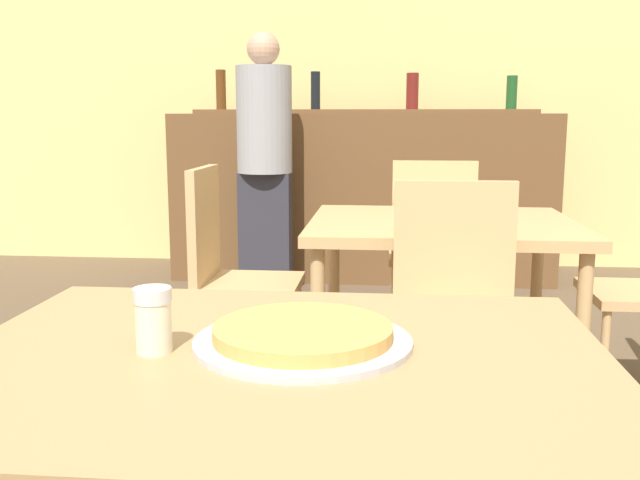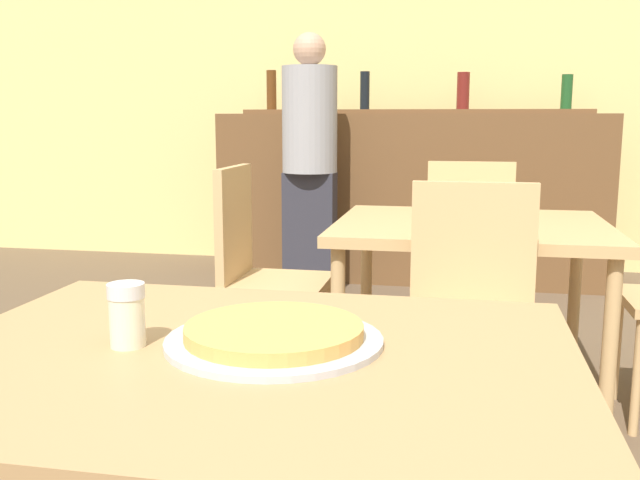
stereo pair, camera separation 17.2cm
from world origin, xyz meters
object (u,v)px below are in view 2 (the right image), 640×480
chair_far_side_left (258,264)px  cheese_shaker (127,314)px  person_standing (310,156)px  chair_far_side_front (471,315)px  chair_far_side_back (468,245)px  pizza_tray (274,335)px

chair_far_side_left → cheese_shaker: size_ratio=8.26×
person_standing → chair_far_side_left: bearing=-85.3°
chair_far_side_front → cheese_shaker: bearing=-120.6°
chair_far_side_front → chair_far_side_left: same height
chair_far_side_front → person_standing: person_standing is taller
chair_far_side_left → chair_far_side_back: bearing=-54.3°
pizza_tray → cheese_shaker: (-0.25, -0.06, 0.04)m
chair_far_side_back → chair_far_side_front: bearing=90.0°
chair_far_side_front → pizza_tray: size_ratio=2.41×
chair_far_side_back → person_standing: 1.45m
person_standing → chair_far_side_front: bearing=-66.4°
chair_far_side_back → cheese_shaker: bearing=74.8°
pizza_tray → cheese_shaker: bearing=-166.5°
chair_far_side_front → chair_far_side_back: bearing=90.0°
chair_far_side_left → pizza_tray: chair_far_side_left is taller
chair_far_side_front → chair_far_side_back: size_ratio=1.00×
cheese_shaker → chair_far_side_back: bearing=74.8°
chair_far_side_back → person_standing: (-0.97, 1.02, 0.34)m
chair_far_side_back → cheese_shaker: (-0.60, -2.22, 0.25)m
pizza_tray → cheese_shaker: size_ratio=3.43×
chair_far_side_front → chair_far_side_left: 1.03m
chair_far_side_back → pizza_tray: 2.20m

